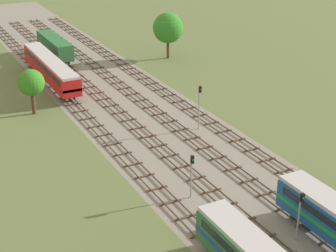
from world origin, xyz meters
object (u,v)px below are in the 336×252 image
signal_post_nearest (192,170)px  signal_post_near (199,102)px  passenger_coach_far_left_mid (50,67)px  freight_boxcar_left_midfar (55,45)px  signal_post_mid (300,210)px

signal_post_nearest → signal_post_near: size_ratio=0.81×
passenger_coach_far_left_mid → freight_boxcar_left_midfar: bearing=70.9°
signal_post_nearest → signal_post_mid: size_ratio=0.99×
signal_post_nearest → signal_post_mid: (4.66, -10.48, 0.03)m
freight_boxcar_left_midfar → signal_post_near: size_ratio=2.35×
signal_post_mid → signal_post_near: bearing=79.4°
signal_post_near → signal_post_mid: bearing=-100.6°
signal_post_near → signal_post_mid: signal_post_near is taller
passenger_coach_far_left_mid → freight_boxcar_left_midfar: size_ratio=1.57×
signal_post_near → passenger_coach_far_left_mid: bearing=113.6°
freight_boxcar_left_midfar → signal_post_mid: signal_post_mid is taller
passenger_coach_far_left_mid → signal_post_nearest: (2.33, -40.92, 0.47)m
freight_boxcar_left_midfar → signal_post_mid: size_ratio=2.88×
signal_post_near → signal_post_mid: size_ratio=1.23×
passenger_coach_far_left_mid → freight_boxcar_left_midfar: 14.24m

